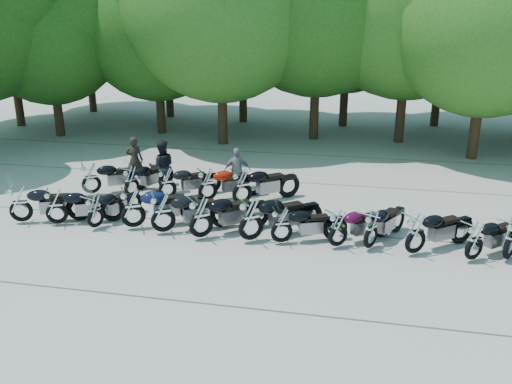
% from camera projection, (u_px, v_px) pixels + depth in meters
% --- Properties ---
extents(ground, '(90.00, 90.00, 0.00)m').
position_uv_depth(ground, '(245.00, 248.00, 14.67)').
color(ground, gray).
rests_on(ground, ground).
extents(tree_0, '(7.50, 7.50, 9.21)m').
position_uv_depth(tree_0, '(7.00, 21.00, 27.81)').
color(tree_0, '#3A2614').
rests_on(tree_0, ground).
extents(tree_1, '(6.97, 6.97, 8.55)m').
position_uv_depth(tree_1, '(48.00, 31.00, 25.68)').
color(tree_1, '#3A2614').
rests_on(tree_1, ground).
extents(tree_2, '(7.31, 7.31, 8.97)m').
position_uv_depth(tree_2, '(156.00, 25.00, 26.19)').
color(tree_2, '#3A2614').
rests_on(tree_2, ground).
extents(tree_3, '(8.70, 8.70, 10.67)m').
position_uv_depth(tree_3, '(220.00, 3.00, 23.68)').
color(tree_3, '#3A2614').
rests_on(tree_3, ground).
extents(tree_6, '(8.00, 8.00, 9.82)m').
position_uv_depth(tree_6, '(490.00, 16.00, 21.37)').
color(tree_6, '#3A2614').
rests_on(tree_6, ground).
extents(tree_9, '(7.59, 7.59, 9.32)m').
position_uv_depth(tree_9, '(84.00, 18.00, 31.70)').
color(tree_9, '#3A2614').
rests_on(tree_9, ground).
extents(tree_10, '(7.78, 7.78, 9.55)m').
position_uv_depth(tree_10, '(165.00, 16.00, 30.10)').
color(tree_10, '#3A2614').
rests_on(tree_10, ground).
extents(tree_11, '(7.56, 7.56, 9.28)m').
position_uv_depth(tree_11, '(242.00, 20.00, 28.79)').
color(tree_11, '#3A2614').
rests_on(tree_11, ground).
extents(tree_12, '(7.88, 7.88, 9.67)m').
position_uv_depth(tree_12, '(348.00, 16.00, 27.71)').
color(tree_12, '#3A2614').
rests_on(tree_12, ground).
extents(tree_13, '(8.31, 8.31, 10.20)m').
position_uv_depth(tree_13, '(446.00, 9.00, 27.62)').
color(tree_13, '#3A2614').
rests_on(tree_13, ground).
extents(motorcycle_0, '(2.45, 1.49, 1.33)m').
position_uv_depth(motorcycle_0, '(20.00, 203.00, 16.11)').
color(motorcycle_0, black).
rests_on(motorcycle_0, ground).
extents(motorcycle_1, '(2.31, 1.51, 1.26)m').
position_uv_depth(motorcycle_1, '(56.00, 205.00, 15.99)').
color(motorcycle_1, black).
rests_on(motorcycle_1, ground).
extents(motorcycle_2, '(1.37, 2.16, 1.17)m').
position_uv_depth(motorcycle_2, '(95.00, 210.00, 15.74)').
color(motorcycle_2, black).
rests_on(motorcycle_2, ground).
extents(motorcycle_3, '(2.55, 1.87, 1.41)m').
position_uv_depth(motorcycle_3, '(133.00, 207.00, 15.68)').
color(motorcycle_3, '#0D153A').
rests_on(motorcycle_3, ground).
extents(motorcycle_4, '(2.51, 1.81, 1.39)m').
position_uv_depth(motorcycle_4, '(163.00, 211.00, 15.35)').
color(motorcycle_4, black).
rests_on(motorcycle_4, ground).
extents(motorcycle_5, '(2.39, 2.17, 1.40)m').
position_uv_depth(motorcycle_5, '(201.00, 216.00, 15.00)').
color(motorcycle_5, black).
rests_on(motorcycle_5, ground).
extents(motorcycle_6, '(2.53, 2.17, 1.45)m').
position_uv_depth(motorcycle_6, '(251.00, 218.00, 14.80)').
color(motorcycle_6, black).
rests_on(motorcycle_6, ground).
extents(motorcycle_7, '(2.21, 1.40, 1.20)m').
position_uv_depth(motorcycle_7, '(282.00, 224.00, 14.72)').
color(motorcycle_7, black).
rests_on(motorcycle_7, ground).
extents(motorcycle_8, '(2.06, 1.88, 1.21)m').
position_uv_depth(motorcycle_8, '(338.00, 227.00, 14.48)').
color(motorcycle_8, '#3F0822').
rests_on(motorcycle_8, ground).
extents(motorcycle_9, '(1.64, 2.26, 1.25)m').
position_uv_depth(motorcycle_9, '(371.00, 228.00, 14.37)').
color(motorcycle_9, black).
rests_on(motorcycle_9, ground).
extents(motorcycle_10, '(2.25, 1.99, 1.31)m').
position_uv_depth(motorcycle_10, '(416.00, 232.00, 14.05)').
color(motorcycle_10, black).
rests_on(motorcycle_10, ground).
extents(motorcycle_11, '(2.07, 1.92, 1.22)m').
position_uv_depth(motorcycle_11, '(475.00, 240.00, 13.70)').
color(motorcycle_11, black).
rests_on(motorcycle_11, ground).
extents(motorcycle_12, '(1.79, 2.38, 1.32)m').
position_uv_depth(motorcycle_12, '(511.00, 237.00, 13.73)').
color(motorcycle_12, black).
rests_on(motorcycle_12, ground).
extents(motorcycle_13, '(2.29, 1.82, 1.29)m').
position_uv_depth(motorcycle_13, '(91.00, 177.00, 18.55)').
color(motorcycle_13, black).
rests_on(motorcycle_13, ground).
extents(motorcycle_14, '(1.55, 2.29, 1.25)m').
position_uv_depth(motorcycle_14, '(131.00, 180.00, 18.30)').
color(motorcycle_14, black).
rests_on(motorcycle_14, ground).
extents(motorcycle_15, '(2.15, 1.84, 1.24)m').
position_uv_depth(motorcycle_15, '(167.00, 182.00, 18.12)').
color(motorcycle_15, black).
rests_on(motorcycle_15, ground).
extents(motorcycle_16, '(2.29, 1.92, 1.31)m').
position_uv_depth(motorcycle_16, '(207.00, 183.00, 17.88)').
color(motorcycle_16, '#9F1705').
rests_on(motorcycle_16, ground).
extents(motorcycle_17, '(2.38, 2.12, 1.39)m').
position_uv_depth(motorcycle_17, '(242.00, 185.00, 17.56)').
color(motorcycle_17, black).
rests_on(motorcycle_17, ground).
extents(rider_0, '(0.66, 0.46, 1.73)m').
position_uv_depth(rider_0, '(135.00, 160.00, 19.84)').
color(rider_0, black).
rests_on(rider_0, ground).
extents(rider_1, '(1.11, 1.01, 1.87)m').
position_uv_depth(rider_1, '(162.00, 167.00, 18.75)').
color(rider_1, black).
rests_on(rider_1, ground).
extents(rider_2, '(1.03, 0.74, 1.62)m').
position_uv_depth(rider_2, '(237.00, 171.00, 18.72)').
color(rider_2, gray).
rests_on(rider_2, ground).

